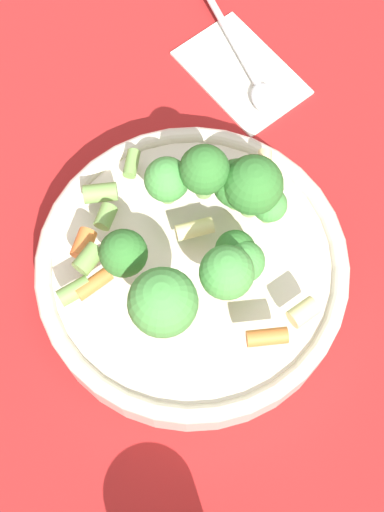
% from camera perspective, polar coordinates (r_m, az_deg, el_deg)
% --- Properties ---
extents(ground_plane, '(3.00, 3.00, 0.00)m').
position_cam_1_polar(ground_plane, '(0.59, -0.00, -1.98)').
color(ground_plane, maroon).
extents(bowl, '(0.25, 0.25, 0.05)m').
position_cam_1_polar(bowl, '(0.57, -0.00, -1.16)').
color(bowl, beige).
rests_on(bowl, ground_plane).
extents(pasta_salad, '(0.19, 0.19, 0.09)m').
position_cam_1_polar(pasta_salad, '(0.51, 0.98, 1.99)').
color(pasta_salad, '#8CB766').
rests_on(pasta_salad, bowl).
extents(napkin, '(0.14, 0.11, 0.01)m').
position_cam_1_polar(napkin, '(0.69, 3.97, 14.50)').
color(napkin, white).
rests_on(napkin, ground_plane).
extents(spoon, '(0.16, 0.03, 0.01)m').
position_cam_1_polar(spoon, '(0.68, 4.75, 14.48)').
color(spoon, silver).
rests_on(spoon, napkin).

